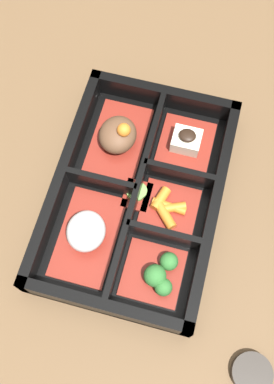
% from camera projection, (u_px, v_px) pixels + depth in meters
% --- Properties ---
extents(ground_plane, '(3.00, 3.00, 0.00)m').
position_uv_depth(ground_plane, '(137.00, 199.00, 0.64)').
color(ground_plane, brown).
extents(bento_base, '(0.33, 0.22, 0.01)m').
position_uv_depth(bento_base, '(137.00, 197.00, 0.63)').
color(bento_base, black).
rests_on(bento_base, ground_plane).
extents(bento_rim, '(0.33, 0.22, 0.05)m').
position_uv_depth(bento_rim, '(138.00, 193.00, 0.61)').
color(bento_rim, black).
rests_on(bento_rim, ground_plane).
extents(bowl_rice, '(0.13, 0.08, 0.05)m').
position_uv_depth(bowl_rice, '(87.00, 233.00, 0.59)').
color(bowl_rice, maroon).
rests_on(bowl_rice, bento_base).
extents(bowl_stew, '(0.13, 0.08, 0.05)m').
position_uv_depth(bowl_stew, '(118.00, 137.00, 0.64)').
color(bowl_stew, maroon).
rests_on(bowl_stew, bento_base).
extents(bowl_greens, '(0.08, 0.08, 0.03)m').
position_uv_depth(bowl_greens, '(158.00, 274.00, 0.57)').
color(bowl_greens, maroon).
rests_on(bowl_greens, bento_base).
extents(bowl_carrots, '(0.07, 0.08, 0.02)m').
position_uv_depth(bowl_carrots, '(168.00, 208.00, 0.61)').
color(bowl_carrots, maroon).
rests_on(bowl_carrots, bento_base).
extents(bowl_tofu, '(0.09, 0.08, 0.04)m').
position_uv_depth(bowl_tofu, '(186.00, 143.00, 0.65)').
color(bowl_tofu, maroon).
rests_on(bowl_tofu, bento_base).
extents(bowl_pickles, '(0.04, 0.04, 0.01)m').
position_uv_depth(bowl_pickles, '(136.00, 194.00, 0.62)').
color(bowl_pickles, maroon).
rests_on(bowl_pickles, bento_base).
extents(sauce_dish, '(0.05, 0.05, 0.01)m').
position_uv_depth(sauce_dish, '(252.00, 373.00, 0.54)').
color(sauce_dish, '#2D2823').
rests_on(sauce_dish, ground_plane).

